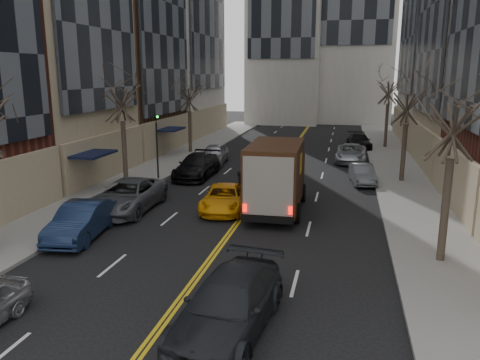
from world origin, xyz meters
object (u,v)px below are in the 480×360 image
object	(u,v)px
observer_sedan	(229,305)
pedestrian	(241,187)
ups_truck	(276,177)
taxi	(225,198)

from	to	relation	value
observer_sedan	pedestrian	world-z (taller)	pedestrian
ups_truck	taxi	distance (m)	3.00
ups_truck	pedestrian	size ratio (longest dim) A/B	3.79
ups_truck	observer_sedan	size ratio (longest dim) A/B	1.20
ups_truck	pedestrian	xyz separation A→B (m)	(-2.21, 1.31, -0.97)
ups_truck	observer_sedan	distance (m)	12.09
pedestrian	observer_sedan	bearing A→B (deg)	-160.99
pedestrian	ups_truck	bearing A→B (deg)	-112.84
taxi	ups_truck	bearing A→B (deg)	2.97
observer_sedan	taxi	xyz separation A→B (m)	(-3.15, 11.64, -0.14)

